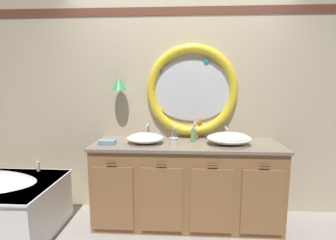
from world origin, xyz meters
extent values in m
plane|color=gray|center=(0.00, 0.00, 0.00)|extent=(14.00, 14.00, 0.00)
cube|color=beige|center=(0.00, 0.59, 1.30)|extent=(6.40, 0.08, 2.60)
cube|color=brown|center=(0.00, 0.55, 2.32)|extent=(6.27, 0.01, 0.09)
ellipsoid|color=silver|center=(0.16, 0.54, 1.45)|extent=(0.94, 0.02, 0.71)
torus|color=yellow|center=(0.16, 0.53, 1.45)|extent=(1.04, 0.10, 1.04)
cube|color=red|center=(0.63, 0.52, 1.43)|extent=(0.05, 0.01, 0.05)
cube|color=teal|center=(0.31, 0.52, 1.78)|extent=(0.05, 0.01, 0.05)
cube|color=purple|center=(-0.21, 0.52, 1.67)|extent=(0.05, 0.01, 0.05)
cube|color=yellow|center=(-0.20, 0.52, 1.21)|extent=(0.05, 0.01, 0.05)
cube|color=orange|center=(0.25, 0.52, 1.10)|extent=(0.05, 0.01, 0.05)
cylinder|color=#4C3823|center=(-0.67, 0.51, 1.54)|extent=(0.02, 0.09, 0.02)
cone|color=green|center=(-0.67, 0.46, 1.52)|extent=(0.17, 0.17, 0.14)
cube|color=olive|center=(0.10, 0.25, 0.43)|extent=(1.96, 0.60, 0.87)
cube|color=gray|center=(0.10, 0.25, 0.88)|extent=(2.00, 0.63, 0.03)
cube|color=gray|center=(0.10, 0.54, 0.81)|extent=(1.96, 0.02, 0.11)
cube|color=olive|center=(-0.64, -0.06, 0.39)|extent=(0.41, 0.02, 0.66)
cylinder|color=#422D1E|center=(-0.64, -0.07, 0.76)|extent=(0.10, 0.01, 0.01)
cube|color=olive|center=(-0.15, -0.06, 0.39)|extent=(0.41, 0.02, 0.66)
cylinder|color=#422D1E|center=(-0.15, -0.07, 0.76)|extent=(0.10, 0.01, 0.01)
cube|color=olive|center=(0.35, -0.06, 0.39)|extent=(0.41, 0.02, 0.66)
cylinder|color=#422D1E|center=(0.35, -0.07, 0.76)|extent=(0.10, 0.01, 0.01)
cube|color=olive|center=(0.84, -0.06, 0.39)|extent=(0.41, 0.02, 0.66)
cylinder|color=#422D1E|center=(0.84, -0.07, 0.76)|extent=(0.10, 0.01, 0.01)
cylinder|color=silver|center=(-1.57, 0.26, 0.60)|extent=(0.04, 0.04, 0.11)
ellipsoid|color=white|center=(-0.34, 0.22, 0.95)|extent=(0.37, 0.28, 0.11)
torus|color=white|center=(-0.34, 0.22, 0.95)|extent=(0.39, 0.39, 0.02)
cylinder|color=silver|center=(-0.34, 0.22, 0.95)|extent=(0.03, 0.03, 0.01)
ellipsoid|color=white|center=(0.54, 0.22, 0.96)|extent=(0.44, 0.30, 0.13)
torus|color=white|center=(0.54, 0.22, 0.96)|extent=(0.46, 0.46, 0.02)
cylinder|color=silver|center=(0.54, 0.22, 0.96)|extent=(0.03, 0.03, 0.01)
cylinder|color=silver|center=(-0.34, 0.48, 0.91)|extent=(0.05, 0.05, 0.02)
cylinder|color=silver|center=(-0.34, 0.48, 0.99)|extent=(0.02, 0.02, 0.14)
sphere|color=silver|center=(-0.34, 0.48, 1.06)|extent=(0.03, 0.03, 0.03)
cylinder|color=silver|center=(-0.34, 0.42, 1.06)|extent=(0.02, 0.11, 0.02)
cylinder|color=silver|center=(-0.44, 0.48, 0.93)|extent=(0.04, 0.04, 0.06)
cylinder|color=silver|center=(-0.25, 0.48, 0.93)|extent=(0.04, 0.04, 0.06)
cube|color=silver|center=(-0.44, 0.48, 0.96)|extent=(0.05, 0.01, 0.01)
cube|color=silver|center=(-0.25, 0.48, 0.96)|extent=(0.05, 0.01, 0.01)
cylinder|color=silver|center=(0.54, 0.48, 0.91)|extent=(0.05, 0.05, 0.02)
cylinder|color=silver|center=(0.54, 0.48, 0.97)|extent=(0.02, 0.02, 0.12)
sphere|color=silver|center=(0.54, 0.48, 1.03)|extent=(0.03, 0.03, 0.03)
cylinder|color=silver|center=(0.54, 0.42, 1.03)|extent=(0.02, 0.11, 0.02)
cylinder|color=silver|center=(0.46, 0.48, 0.93)|extent=(0.04, 0.04, 0.06)
cylinder|color=silver|center=(0.63, 0.48, 0.93)|extent=(0.04, 0.04, 0.06)
cube|color=silver|center=(0.46, 0.48, 0.96)|extent=(0.05, 0.01, 0.01)
cube|color=silver|center=(0.63, 0.48, 0.96)|extent=(0.05, 0.01, 0.01)
cylinder|color=white|center=(-0.03, 0.13, 0.94)|extent=(0.08, 0.08, 0.08)
torus|color=white|center=(-0.03, 0.13, 0.98)|extent=(0.09, 0.09, 0.01)
cylinder|color=#19ADB2|center=(-0.02, 0.13, 0.99)|extent=(0.02, 0.01, 0.17)
cube|color=white|center=(-0.02, 0.13, 1.09)|extent=(0.02, 0.02, 0.02)
cylinder|color=pink|center=(-0.05, 0.14, 1.00)|extent=(0.04, 0.02, 0.18)
cube|color=white|center=(-0.05, 0.14, 1.10)|extent=(0.02, 0.02, 0.02)
cylinder|color=#996647|center=(0.20, 0.44, 0.94)|extent=(0.09, 0.09, 0.09)
torus|color=#996647|center=(0.20, 0.44, 0.99)|extent=(0.09, 0.09, 0.01)
cylinder|color=yellow|center=(0.21, 0.44, 1.00)|extent=(0.03, 0.01, 0.19)
cube|color=white|center=(0.21, 0.44, 1.11)|extent=(0.02, 0.02, 0.02)
cylinder|color=#E0383D|center=(0.19, 0.45, 0.99)|extent=(0.03, 0.03, 0.17)
cube|color=white|center=(0.19, 0.45, 1.09)|extent=(0.02, 0.02, 0.03)
cylinder|color=purple|center=(0.19, 0.43, 0.99)|extent=(0.03, 0.03, 0.16)
cube|color=white|center=(0.19, 0.43, 1.07)|extent=(0.02, 0.02, 0.03)
cylinder|color=#6BAD66|center=(0.17, 0.30, 0.97)|extent=(0.05, 0.05, 0.14)
cylinder|color=silver|center=(0.17, 0.30, 1.05)|extent=(0.03, 0.03, 0.02)
cylinder|color=silver|center=(0.17, 0.28, 1.06)|extent=(0.01, 0.04, 0.01)
cube|color=#7593A8|center=(-0.74, 0.15, 0.91)|extent=(0.18, 0.10, 0.02)
cube|color=#7593A8|center=(-0.74, 0.15, 0.93)|extent=(0.17, 0.10, 0.02)
camera|label=1|loc=(0.06, -2.49, 1.56)|focal=28.06mm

